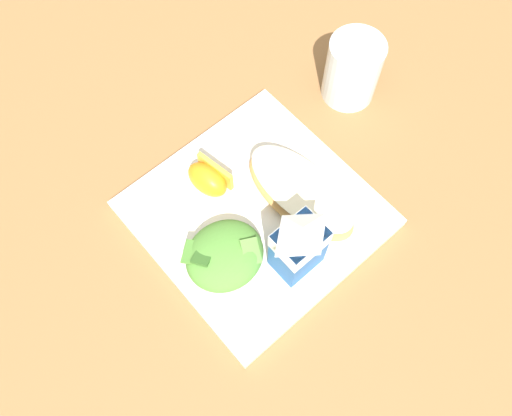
{
  "coord_description": "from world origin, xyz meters",
  "views": [
    {
      "loc": [
        0.18,
        0.21,
        0.63
      ],
      "look_at": [
        0.0,
        0.0,
        0.03
      ],
      "focal_mm": 36.17,
      "sensor_mm": 36.0,
      "label": 1
    }
  ],
  "objects": [
    {
      "name": "white_plate",
      "position": [
        0.0,
        0.0,
        0.01
      ],
      "size": [
        0.28,
        0.28,
        0.02
      ],
      "primitive_type": "cube",
      "color": "white",
      "rests_on": "ground"
    },
    {
      "name": "green_salad_pile",
      "position": [
        0.07,
        0.03,
        0.04
      ],
      "size": [
        0.1,
        0.09,
        0.04
      ],
      "color": "#4C8433",
      "rests_on": "white_plate"
    },
    {
      "name": "milk_carton",
      "position": [
        0.01,
        0.08,
        0.08
      ],
      "size": [
        0.06,
        0.04,
        0.11
      ],
      "color": "#23569E",
      "rests_on": "white_plate"
    },
    {
      "name": "orange_wedge_front",
      "position": [
        0.02,
        -0.07,
        0.04
      ],
      "size": [
        0.05,
        0.07,
        0.04
      ],
      "color": "orange",
      "rests_on": "white_plate"
    },
    {
      "name": "ground",
      "position": [
        0.0,
        0.0,
        0.0
      ],
      "size": [
        3.0,
        3.0,
        0.0
      ],
      "primitive_type": "plane",
      "color": "olive"
    },
    {
      "name": "drinking_clear_cup",
      "position": [
        -0.24,
        -0.06,
        0.05
      ],
      "size": [
        0.08,
        0.08,
        0.1
      ],
      "primitive_type": "cylinder",
      "color": "silver",
      "rests_on": "ground"
    },
    {
      "name": "cheesy_pizza_bread",
      "position": [
        -0.06,
        0.02,
        0.03
      ],
      "size": [
        0.09,
        0.18,
        0.04
      ],
      "color": "tan",
      "rests_on": "white_plate"
    }
  ]
}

